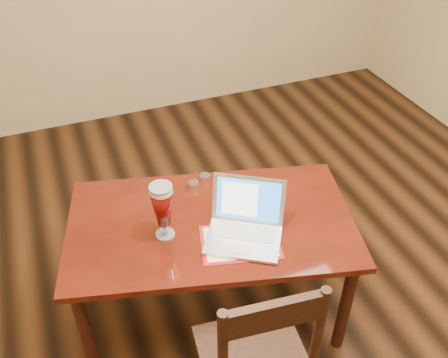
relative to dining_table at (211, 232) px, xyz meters
name	(u,v)px	position (x,y,z in m)	size (l,w,h in m)	color
ground	(287,297)	(0.45, -0.10, -0.62)	(5.00, 5.00, 0.00)	black
room_shell	(322,8)	(0.45, -0.10, 1.14)	(4.51, 5.01, 2.71)	tan
dining_table	(211,232)	(0.00, 0.00, 0.00)	(1.62, 1.15, 1.00)	#54150B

